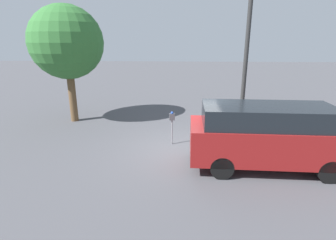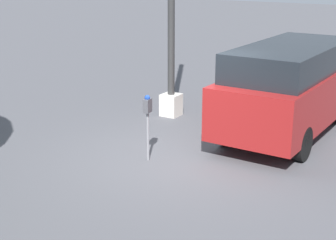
# 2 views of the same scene
# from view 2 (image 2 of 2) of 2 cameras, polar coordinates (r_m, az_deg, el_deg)

# --- Properties ---
(ground_plane) EXTENTS (80.00, 80.00, 0.00)m
(ground_plane) POSITION_cam_2_polar(r_m,az_deg,el_deg) (10.22, 1.04, -4.10)
(ground_plane) COLOR #4C4C51
(parking_meter_near) EXTENTS (0.22, 0.14, 1.31)m
(parking_meter_near) POSITION_cam_2_polar(r_m,az_deg,el_deg) (9.75, -2.29, 0.83)
(parking_meter_near) COLOR gray
(parking_meter_near) RESTS_ON ground
(parking_meter_far) EXTENTS (0.22, 0.14, 1.56)m
(parking_meter_far) POSITION_cam_2_polar(r_m,az_deg,el_deg) (15.95, 11.44, 7.58)
(parking_meter_far) COLOR gray
(parking_meter_far) RESTS_ON ground
(lamp_post) EXTENTS (0.44, 0.44, 6.68)m
(lamp_post) POSITION_cam_2_polar(r_m,az_deg,el_deg) (12.48, 0.36, 10.96)
(lamp_post) COLOR beige
(lamp_post) RESTS_ON ground
(parked_van) EXTENTS (4.86, 1.92, 2.01)m
(parked_van) POSITION_cam_2_polar(r_m,az_deg,el_deg) (11.62, 13.52, 3.72)
(parked_van) COLOR maroon
(parked_van) RESTS_ON ground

